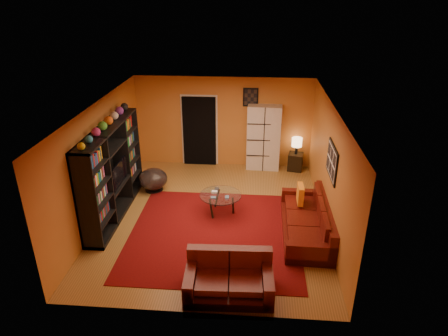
# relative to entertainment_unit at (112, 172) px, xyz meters

# --- Properties ---
(floor) EXTENTS (6.00, 6.00, 0.00)m
(floor) POSITION_rel_entertainment_unit_xyz_m (2.27, 0.00, -1.05)
(floor) COLOR olive
(floor) RESTS_ON ground
(ceiling) EXTENTS (6.00, 6.00, 0.00)m
(ceiling) POSITION_rel_entertainment_unit_xyz_m (2.27, 0.00, 1.55)
(ceiling) COLOR white
(ceiling) RESTS_ON wall_back
(wall_back) EXTENTS (6.00, 0.00, 6.00)m
(wall_back) POSITION_rel_entertainment_unit_xyz_m (2.27, 3.00, 0.25)
(wall_back) COLOR #BF6F2A
(wall_back) RESTS_ON floor
(wall_front) EXTENTS (6.00, 0.00, 6.00)m
(wall_front) POSITION_rel_entertainment_unit_xyz_m (2.27, -3.00, 0.25)
(wall_front) COLOR #BF6F2A
(wall_front) RESTS_ON floor
(wall_left) EXTENTS (0.00, 6.00, 6.00)m
(wall_left) POSITION_rel_entertainment_unit_xyz_m (-0.23, 0.00, 0.25)
(wall_left) COLOR #BF6F2A
(wall_left) RESTS_ON floor
(wall_right) EXTENTS (0.00, 6.00, 6.00)m
(wall_right) POSITION_rel_entertainment_unit_xyz_m (4.78, 0.00, 0.25)
(wall_right) COLOR #BF6F2A
(wall_right) RESTS_ON floor
(rug) EXTENTS (3.60, 3.60, 0.01)m
(rug) POSITION_rel_entertainment_unit_xyz_m (2.38, -0.70, -1.04)
(rug) COLOR #52090B
(rug) RESTS_ON floor
(doorway) EXTENTS (0.95, 0.10, 2.04)m
(doorway) POSITION_rel_entertainment_unit_xyz_m (1.57, 2.96, -0.03)
(doorway) COLOR black
(doorway) RESTS_ON floor
(wall_art_right) EXTENTS (0.03, 1.00, 0.70)m
(wall_art_right) POSITION_rel_entertainment_unit_xyz_m (4.75, -0.30, 0.55)
(wall_art_right) COLOR black
(wall_art_right) RESTS_ON wall_right
(wall_art_back) EXTENTS (0.42, 0.03, 0.52)m
(wall_art_back) POSITION_rel_entertainment_unit_xyz_m (3.02, 2.98, 1.00)
(wall_art_back) COLOR black
(wall_art_back) RESTS_ON wall_back
(entertainment_unit) EXTENTS (0.45, 3.00, 2.10)m
(entertainment_unit) POSITION_rel_entertainment_unit_xyz_m (0.00, 0.00, 0.00)
(entertainment_unit) COLOR black
(entertainment_unit) RESTS_ON floor
(tv) EXTENTS (0.90, 0.12, 0.52)m
(tv) POSITION_rel_entertainment_unit_xyz_m (0.05, 0.05, -0.07)
(tv) COLOR black
(tv) RESTS_ON entertainment_unit
(sofa) EXTENTS (1.01, 2.38, 0.85)m
(sofa) POSITION_rel_entertainment_unit_xyz_m (4.42, -0.50, -0.77)
(sofa) COLOR #490D09
(sofa) RESTS_ON rug
(loveseat) EXTENTS (1.53, 0.95, 0.85)m
(loveseat) POSITION_rel_entertainment_unit_xyz_m (2.81, -2.42, -0.77)
(loveseat) COLOR #490D09
(loveseat) RESTS_ON rug
(throw_pillow) EXTENTS (0.12, 0.42, 0.42)m
(throw_pillow) POSITION_rel_entertainment_unit_xyz_m (4.22, 0.07, -0.42)
(throw_pillow) COLOR orange
(throw_pillow) RESTS_ON sofa
(coffee_table) EXTENTS (0.96, 0.96, 0.48)m
(coffee_table) POSITION_rel_entertainment_unit_xyz_m (2.43, 0.16, -0.61)
(coffee_table) COLOR silver
(coffee_table) RESTS_ON floor
(storage_cabinet) EXTENTS (0.96, 0.47, 1.87)m
(storage_cabinet) POSITION_rel_entertainment_unit_xyz_m (3.43, 2.80, -0.11)
(storage_cabinet) COLOR silver
(storage_cabinet) RESTS_ON floor
(bowl_chair) EXTENTS (0.73, 0.73, 0.59)m
(bowl_chair) POSITION_rel_entertainment_unit_xyz_m (0.60, 1.17, -0.73)
(bowl_chair) COLOR black
(bowl_chair) RESTS_ON floor
(side_table) EXTENTS (0.47, 0.47, 0.50)m
(side_table) POSITION_rel_entertainment_unit_xyz_m (4.36, 2.75, -0.80)
(side_table) COLOR black
(side_table) RESTS_ON floor
(table_lamp) EXTENTS (0.29, 0.29, 0.48)m
(table_lamp) POSITION_rel_entertainment_unit_xyz_m (4.36, 2.75, -0.21)
(table_lamp) COLOR black
(table_lamp) RESTS_ON side_table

